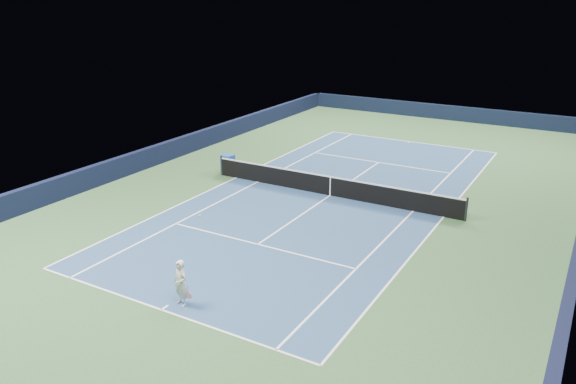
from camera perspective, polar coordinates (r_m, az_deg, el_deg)
The scene contains 18 objects.
ground at distance 27.03m, azimuth 4.29°, elevation -0.36°, with size 40.00×40.00×0.00m, color #2E512C.
wall_far at distance 44.99m, azimuth 15.49°, elevation 7.83°, with size 22.00×0.35×1.10m, color black.
wall_left at distance 32.76m, azimuth -13.01°, elevation 3.79°, with size 0.35×40.00×1.10m, color black.
court_surface at distance 27.03m, azimuth 4.29°, elevation -0.35°, with size 10.97×23.77×0.01m, color navy.
baseline_far at distance 37.65m, azimuth 12.23°, elevation 5.04°, with size 10.97×0.08×0.00m, color white.
baseline_near at distance 18.05m, azimuth -12.74°, elevation -11.59°, with size 10.97×0.08×0.00m, color white.
sideline_doubles_right at distance 25.32m, azimuth 15.54°, elevation -2.44°, with size 0.08×23.77×0.00m, color white.
sideline_doubles_left at distance 29.66m, azimuth -5.29°, elevation 1.47°, with size 0.08×23.77×0.00m, color white.
sideline_singles_right at distance 25.65m, azimuth 12.60°, elevation -1.90°, with size 0.08×23.77×0.00m, color white.
sideline_singles_left at distance 28.93m, azimuth -3.06°, elevation 1.05°, with size 0.08×23.77×0.00m, color white.
service_line_far at distance 32.64m, azimuth 9.20°, elevation 2.99°, with size 8.23×0.08×0.00m, color white.
service_line_near at distance 21.85m, azimuth -3.07°, elevation -5.32°, with size 8.23×0.08×0.00m, color white.
center_service_line at distance 27.03m, azimuth 4.29°, elevation -0.34°, with size 0.08×12.80×0.00m, color white.
center_mark_far at distance 37.51m, azimuth 12.16°, elevation 4.99°, with size 0.08×0.30×0.00m, color white.
center_mark_near at distance 18.14m, azimuth -12.42°, elevation -11.39°, with size 0.08×0.30×0.00m, color white.
tennis_net at distance 26.86m, azimuth 4.32°, elevation 0.65°, with size 12.90×0.10×1.07m.
sponsor_cube at distance 30.45m, azimuth -6.13°, elevation 2.88°, with size 0.67×0.62×0.99m.
tennis_player at distance 17.82m, azimuth -10.85°, elevation -9.09°, with size 0.77×1.28×2.70m.
Camera 1 is at (10.87, -22.96, 9.22)m, focal length 35.00 mm.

